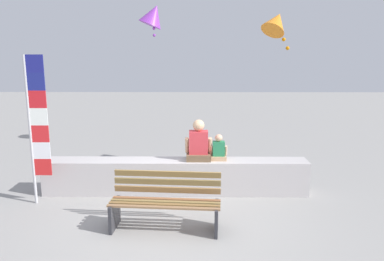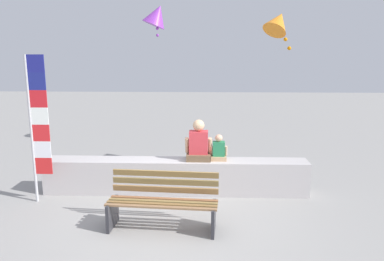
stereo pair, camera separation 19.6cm
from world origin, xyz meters
TOP-DOWN VIEW (x-y plane):
  - ground_plane at (0.00, 0.00)m, footprint 40.00×40.00m
  - seawall_ledge at (0.00, 1.35)m, footprint 5.23×0.51m
  - park_bench at (-0.09, -0.19)m, footprint 1.80×0.74m
  - person_adult at (0.46, 1.38)m, footprint 0.53×0.39m
  - person_child at (0.85, 1.38)m, footprint 0.34×0.25m
  - flag_banner at (-2.49, 0.80)m, footprint 0.36×0.05m
  - kite_orange at (2.11, 2.47)m, footprint 0.84×0.85m
  - kite_purple at (-0.75, 4.82)m, footprint 0.89×0.76m

SIDE VIEW (x-z plane):
  - ground_plane at x=0.00m, z-range 0.00..0.00m
  - seawall_ledge at x=0.00m, z-range 0.00..0.68m
  - park_bench at x=-0.09m, z-range -0.02..0.87m
  - person_child at x=0.85m, z-range 0.62..1.14m
  - person_adult at x=0.46m, z-range 0.59..1.40m
  - flag_banner at x=-2.49m, z-range 0.17..2.92m
  - kite_orange at x=2.11m, z-range 2.94..3.85m
  - kite_purple at x=-0.75m, z-range 3.26..4.22m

